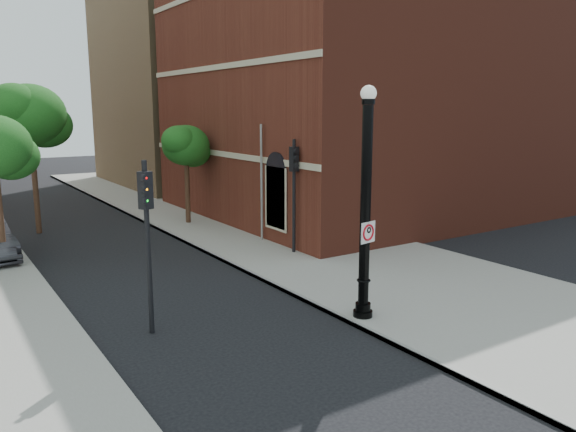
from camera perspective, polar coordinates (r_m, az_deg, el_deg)
ground at (r=13.53m, az=1.36°, el=-13.61°), size 120.00×120.00×0.00m
sidewalk_right at (r=24.60m, az=-0.38°, el=-2.17°), size 8.00×60.00×0.12m
curb_edge at (r=22.75m, az=-8.77°, el=-3.35°), size 0.10×60.00×0.14m
brick_wall_building at (r=33.35m, az=10.58°, el=11.79°), size 22.30×16.30×12.50m
bg_building_tan_b at (r=46.28m, az=-3.54°, el=12.56°), size 22.00×14.00×14.00m
lamppost at (r=14.69m, az=7.86°, el=-0.03°), size 0.52×0.52×6.18m
no_parking_sign at (r=14.64m, az=8.14°, el=-1.64°), size 0.55×0.14×0.56m
traffic_signal_left at (r=14.13m, az=-14.16°, el=-0.27°), size 0.35×0.39×4.39m
traffic_signal_right at (r=21.33m, az=0.63°, el=3.89°), size 0.31×0.38×4.48m
utility_pole at (r=23.45m, az=-2.71°, el=3.21°), size 0.10×0.10×4.98m
street_tree_b at (r=27.64m, az=-24.72°, el=9.23°), size 3.72×3.36×6.70m
street_tree_c at (r=27.55m, az=-10.31°, el=6.96°), size 2.69×2.43×4.84m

